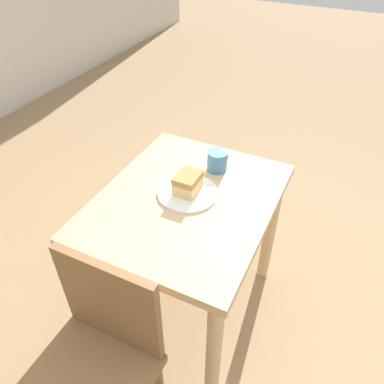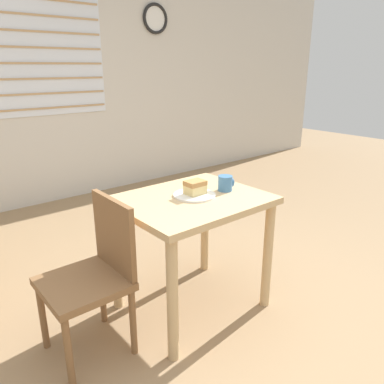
% 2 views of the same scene
% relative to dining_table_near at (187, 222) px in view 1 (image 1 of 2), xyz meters
% --- Properties ---
extents(ground_plane, '(14.00, 14.00, 0.00)m').
position_rel_dining_table_near_xyz_m(ground_plane, '(-0.11, -0.43, -0.61)').
color(ground_plane, '#997A56').
extents(dining_table_near, '(0.85, 0.69, 0.75)m').
position_rel_dining_table_near_xyz_m(dining_table_near, '(0.00, 0.00, 0.00)').
color(dining_table_near, tan).
rests_on(dining_table_near, ground_plane).
extents(chair_near_window, '(0.41, 0.41, 0.84)m').
position_rel_dining_table_near_xyz_m(chair_near_window, '(-0.62, 0.05, -0.15)').
color(chair_near_window, brown).
rests_on(chair_near_window, ground_plane).
extents(plate, '(0.25, 0.25, 0.01)m').
position_rel_dining_table_near_xyz_m(plate, '(0.03, 0.01, 0.14)').
color(plate, white).
rests_on(plate, dining_table_near).
extents(cake_slice, '(0.12, 0.09, 0.08)m').
position_rel_dining_table_near_xyz_m(cake_slice, '(0.03, 0.01, 0.19)').
color(cake_slice, '#E0C67F').
rests_on(cake_slice, plate).
extents(coffee_mug, '(0.10, 0.09, 0.09)m').
position_rel_dining_table_near_xyz_m(coffee_mug, '(0.24, -0.03, 0.18)').
color(coffee_mug, teal).
rests_on(coffee_mug, dining_table_near).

